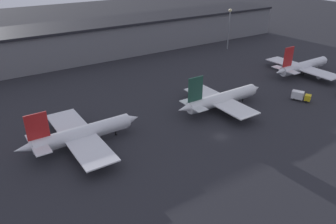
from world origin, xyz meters
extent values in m
plane|color=#26262B|center=(0.00, 0.00, 0.00)|extent=(600.00, 600.00, 0.00)
cube|color=slate|center=(0.00, 100.61, 7.99)|extent=(237.59, 26.70, 15.99)
cube|color=black|center=(0.00, 100.61, 16.59)|extent=(237.59, 28.70, 1.20)
cylinder|color=silver|center=(-35.64, 18.07, 3.88)|extent=(28.05, 4.30, 4.09)
cylinder|color=silver|center=(-35.64, 18.07, 3.17)|extent=(26.64, 3.68, 3.47)
cone|color=silver|center=(-20.40, 18.19, 3.88)|extent=(4.93, 3.92, 3.88)
cone|color=silver|center=(-51.07, 17.96, 4.19)|extent=(6.16, 3.52, 3.47)
cube|color=red|center=(-47.40, 17.98, 9.50)|extent=(5.72, 0.44, 7.16)
cube|color=silver|center=(-47.96, 17.98, 4.50)|extent=(4.18, 12.71, 0.24)
cube|color=silver|center=(-37.04, 18.06, 3.37)|extent=(9.26, 35.28, 0.36)
cylinder|color=gray|center=(-36.27, 27.93, 2.00)|extent=(4.51, 2.28, 2.25)
cylinder|color=gray|center=(-36.12, 8.21, 2.00)|extent=(4.51, 2.28, 2.25)
cylinder|color=black|center=(-25.83, 18.15, 0.92)|extent=(0.50, 0.50, 1.84)
cylinder|color=black|center=(-37.05, 19.70, 0.92)|extent=(0.50, 0.50, 1.84)
cylinder|color=black|center=(-37.02, 16.43, 0.92)|extent=(0.50, 0.50, 1.84)
cylinder|color=white|center=(13.64, 14.76, 3.86)|extent=(29.26, 4.29, 4.06)
cylinder|color=#ADB2B7|center=(13.64, 14.76, 3.15)|extent=(27.79, 3.67, 3.45)
cone|color=white|center=(29.48, 14.88, 3.86)|extent=(4.90, 3.90, 3.86)
cone|color=white|center=(-2.39, 14.64, 4.16)|extent=(6.12, 3.50, 3.45)
cube|color=#1E4738|center=(1.37, 14.67, 10.00)|extent=(5.69, 0.44, 8.23)
cube|color=white|center=(0.79, 14.66, 4.47)|extent=(4.14, 10.75, 0.24)
cube|color=white|center=(12.18, 14.75, 3.35)|extent=(9.17, 29.83, 0.36)
cylinder|color=gray|center=(13.00, 23.09, 1.98)|extent=(4.49, 2.27, 2.23)
cylinder|color=gray|center=(13.12, 6.42, 1.98)|extent=(4.49, 2.27, 2.23)
cylinder|color=black|center=(23.87, 14.84, 0.91)|extent=(0.50, 0.50, 1.83)
cylinder|color=black|center=(12.17, 16.37, 0.91)|extent=(0.50, 0.50, 1.83)
cylinder|color=black|center=(12.20, 13.12, 0.91)|extent=(0.50, 0.50, 1.83)
cylinder|color=silver|center=(68.54, 22.11, 3.73)|extent=(29.11, 4.15, 3.92)
cylinder|color=silver|center=(68.54, 22.11, 3.04)|extent=(27.65, 3.55, 3.33)
cone|color=silver|center=(84.25, 22.23, 3.73)|extent=(4.73, 3.76, 3.73)
cone|color=silver|center=(52.62, 21.99, 4.02)|extent=(5.91, 3.38, 3.33)
cube|color=red|center=(56.32, 22.02, 9.87)|extent=(5.49, 0.44, 8.36)
cube|color=silver|center=(55.74, 22.02, 4.31)|extent=(4.02, 12.29, 0.24)
cube|color=silver|center=(67.08, 22.10, 3.24)|extent=(8.89, 34.11, 0.36)
cylinder|color=gray|center=(67.88, 31.64, 1.91)|extent=(4.33, 2.19, 2.16)
cylinder|color=gray|center=(68.03, 12.58, 1.91)|extent=(4.33, 2.19, 2.16)
cylinder|color=black|center=(78.72, 22.19, 0.88)|extent=(0.50, 0.50, 1.76)
cylinder|color=black|center=(67.07, 23.67, 0.88)|extent=(0.50, 0.50, 1.76)
cylinder|color=black|center=(67.10, 20.53, 0.88)|extent=(0.50, 0.50, 1.76)
cube|color=gold|center=(43.36, 1.49, 1.77)|extent=(3.07, 2.88, 2.11)
cube|color=silver|center=(41.76, 4.74, 2.12)|extent=(4.02, 4.80, 2.81)
cylinder|color=black|center=(44.09, 2.07, 0.45)|extent=(0.94, 1.08, 0.90)
cylinder|color=black|center=(42.45, 1.27, 0.45)|extent=(0.94, 1.08, 0.90)
cylinder|color=black|center=(42.20, 5.92, 0.45)|extent=(0.94, 1.08, 0.90)
cylinder|color=black|center=(40.56, 5.11, 0.45)|extent=(0.94, 1.08, 0.90)
cylinder|color=slate|center=(68.55, 72.10, 10.29)|extent=(0.70, 0.70, 20.59)
sphere|color=beige|center=(68.55, 72.10, 21.19)|extent=(1.80, 1.80, 1.80)
camera|label=1|loc=(-59.54, -62.31, 50.07)|focal=35.00mm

